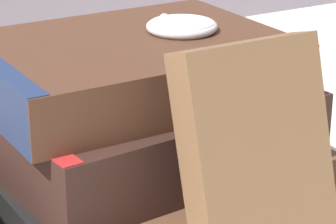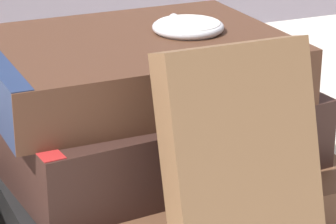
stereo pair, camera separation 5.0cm
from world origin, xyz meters
TOP-DOWN VIEW (x-y plane):
  - ground_plane at (0.00, 0.00)m, footprint 3.00×3.00m
  - book_flat_bottom at (-0.01, 0.00)m, footprint 0.21×0.16m
  - book_flat_middle at (-0.01, 0.02)m, footprint 0.20×0.16m
  - book_flat_top at (-0.02, 0.02)m, footprint 0.19×0.14m
  - book_leaning_front at (0.00, -0.10)m, footprint 0.08×0.06m
  - pocket_watch at (0.02, 0.02)m, footprint 0.05×0.05m
  - reading_glasses at (-0.06, 0.14)m, footprint 0.10×0.07m

SIDE VIEW (x-z plane):
  - ground_plane at x=0.00m, z-range 0.00..0.00m
  - reading_glasses at x=-0.06m, z-range 0.00..0.00m
  - book_flat_bottom at x=-0.01m, z-range 0.00..0.03m
  - book_flat_middle at x=-0.01m, z-range 0.03..0.08m
  - book_leaning_front at x=0.00m, z-range -0.01..0.13m
  - book_flat_top at x=-0.02m, z-range 0.08..0.11m
  - pocket_watch at x=0.02m, z-range 0.11..0.12m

